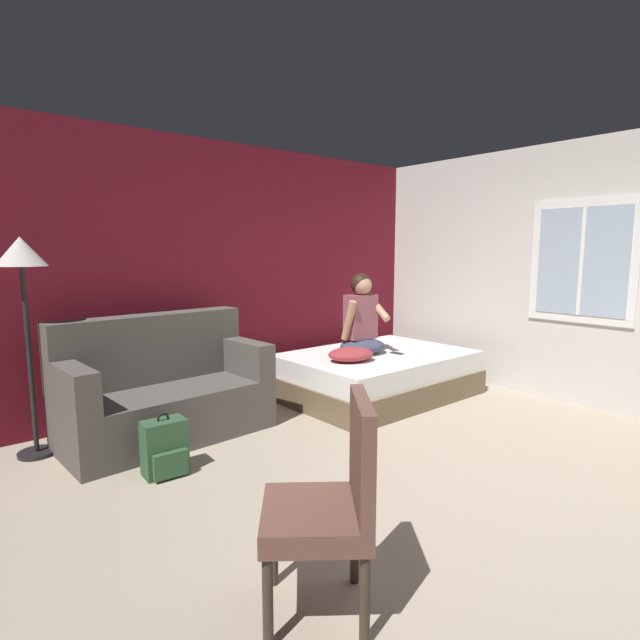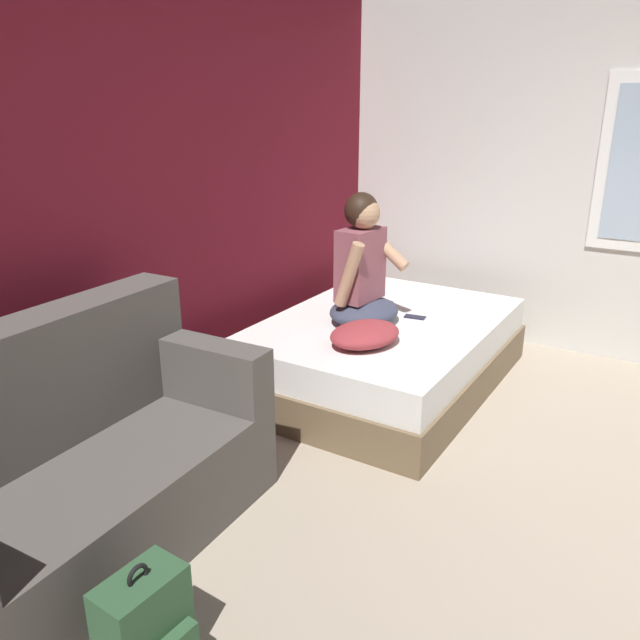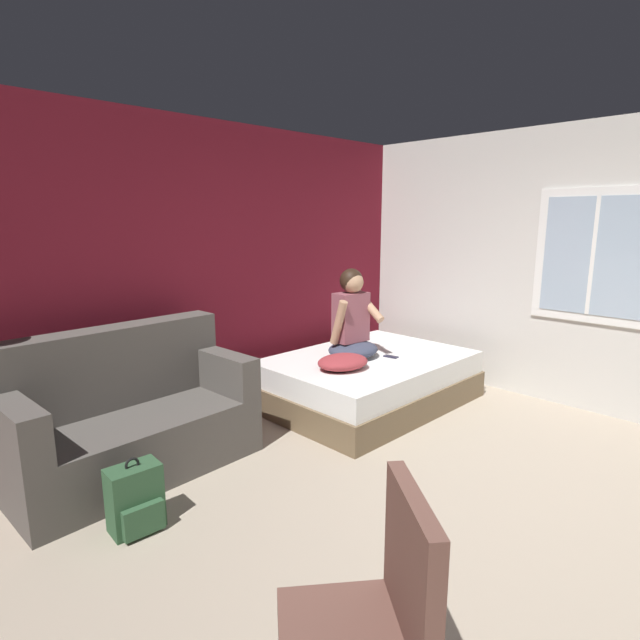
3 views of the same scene
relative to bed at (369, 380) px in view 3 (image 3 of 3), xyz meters
The scene contains 9 objects.
ground_plane 2.25m from the bed, 119.57° to the right, with size 40.00×40.00×0.00m, color tan.
wall_back_accent 1.88m from the bed, 136.74° to the left, with size 9.88×0.16×2.70m, color maroon.
bed is the anchor object (origin of this frame).
couch 2.32m from the bed, behind, with size 1.74×0.90×1.04m.
side_chair 3.41m from the bed, 139.97° to the right, with size 0.65×0.65×0.98m.
person_seated 0.63m from the bed, 141.32° to the left, with size 0.56×0.49×0.88m.
backpack 2.63m from the bed, behind, with size 0.31×0.24×0.46m.
throw_pillow 0.60m from the bed, 167.82° to the right, with size 0.48×0.36×0.14m, color #993338.
cell_phone 0.33m from the bed, 50.67° to the right, with size 0.07×0.14×0.01m, color black.
Camera 3 is at (-2.60, -1.12, 1.83)m, focal length 28.00 mm.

